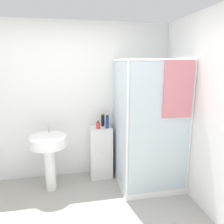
{
  "coord_description": "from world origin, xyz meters",
  "views": [
    {
      "loc": [
        0.04,
        -1.85,
        1.86
      ],
      "look_at": [
        0.62,
        1.12,
        1.18
      ],
      "focal_mm": 35.0,
      "sensor_mm": 36.0,
      "label": 1
    }
  ],
  "objects_px": {
    "soap_dispenser": "(98,125)",
    "shampoo_bottle_blue": "(107,122)",
    "shampoo_bottle_tall_black": "(103,120)",
    "sink": "(49,149)"
  },
  "relations": [
    {
      "from": "shampoo_bottle_tall_black",
      "to": "shampoo_bottle_blue",
      "type": "xyz_separation_m",
      "value": [
        0.05,
        -0.13,
        -0.0
      ]
    },
    {
      "from": "sink",
      "to": "shampoo_bottle_blue",
      "type": "distance_m",
      "value": 0.97
    },
    {
      "from": "soap_dispenser",
      "to": "shampoo_bottle_blue",
      "type": "height_order",
      "value": "shampoo_bottle_blue"
    },
    {
      "from": "soap_dispenser",
      "to": "shampoo_bottle_tall_black",
      "type": "distance_m",
      "value": 0.17
    },
    {
      "from": "shampoo_bottle_tall_black",
      "to": "shampoo_bottle_blue",
      "type": "distance_m",
      "value": 0.14
    },
    {
      "from": "shampoo_bottle_tall_black",
      "to": "shampoo_bottle_blue",
      "type": "bearing_deg",
      "value": -68.15
    },
    {
      "from": "sink",
      "to": "soap_dispenser",
      "type": "bearing_deg",
      "value": 14.67
    },
    {
      "from": "shampoo_bottle_tall_black",
      "to": "soap_dispenser",
      "type": "bearing_deg",
      "value": -127.8
    },
    {
      "from": "soap_dispenser",
      "to": "shampoo_bottle_tall_black",
      "type": "height_order",
      "value": "shampoo_bottle_tall_black"
    },
    {
      "from": "sink",
      "to": "soap_dispenser",
      "type": "relative_size",
      "value": 7.47
    }
  ]
}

